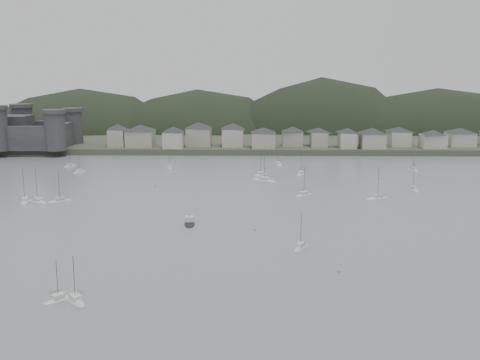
{
  "coord_description": "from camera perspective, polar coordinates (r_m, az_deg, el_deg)",
  "views": [
    {
      "loc": [
        3.37,
        -105.92,
        40.77
      ],
      "look_at": [
        0.0,
        75.0,
        6.0
      ],
      "focal_mm": 42.09,
      "sensor_mm": 36.0,
      "label": 1
    }
  ],
  "objects": [
    {
      "name": "castle",
      "position": [
        312.65,
        -22.26,
        4.6
      ],
      "size": [
        66.0,
        43.0,
        20.0
      ],
      "color": "#2D2D2F",
      "rests_on": "far_shore_land"
    },
    {
      "name": "far_shore_land",
      "position": [
        402.85,
        0.59,
        5.28
      ],
      "size": [
        900.0,
        250.0,
        3.0
      ],
      "primitive_type": "cube",
      "color": "#383D2D",
      "rests_on": "ground"
    },
    {
      "name": "sailboat_lead",
      "position": [
        109.23,
        -17.93,
        -11.49
      ],
      "size": [
        5.49,
        5.64,
        8.2
      ],
      "rotation": [
        0.0,
        0.0,
        2.38
      ],
      "color": "beige",
      "rests_on": "ground"
    },
    {
      "name": "ground",
      "position": [
        113.55,
        -0.72,
        -10.17
      ],
      "size": [
        900.0,
        900.0,
        0.0
      ],
      "primitive_type": "plane",
      "color": "slate",
      "rests_on": "ground"
    },
    {
      "name": "moored_fleet",
      "position": [
        184.87,
        -5.05,
        -1.85
      ],
      "size": [
        230.0,
        170.67,
        13.67
      ],
      "color": "beige",
      "rests_on": "ground"
    },
    {
      "name": "mooring_buoys",
      "position": [
        174.35,
        8.25,
        -2.71
      ],
      "size": [
        108.68,
        105.17,
        0.7
      ],
      "color": "#C78842",
      "rests_on": "ground"
    },
    {
      "name": "motor_launch_far",
      "position": [
        154.15,
        -5.14,
        -4.39
      ],
      "size": [
        3.7,
        8.12,
        3.88
      ],
      "rotation": [
        0.0,
        0.0,
        3.25
      ],
      "color": "black",
      "rests_on": "ground"
    },
    {
      "name": "forested_ridge",
      "position": [
        378.92,
        1.28,
        2.98
      ],
      "size": [
        851.55,
        103.94,
        102.57
      ],
      "color": "black",
      "rests_on": "ground"
    },
    {
      "name": "waterfront_town",
      "position": [
        294.84,
        10.31,
        4.45
      ],
      "size": [
        451.48,
        28.46,
        12.92
      ],
      "color": "gray",
      "rests_on": "far_shore_land"
    }
  ]
}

